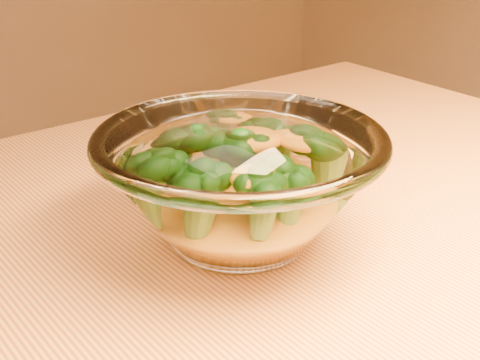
# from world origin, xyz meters

# --- Properties ---
(glass_bowl) EXTENTS (0.25, 0.25, 0.11)m
(glass_bowl) POSITION_xyz_m (0.07, 0.02, 0.81)
(glass_bowl) COLOR white
(glass_bowl) RESTS_ON table
(cheese_sauce) EXTENTS (0.12, 0.12, 0.03)m
(cheese_sauce) POSITION_xyz_m (0.07, 0.02, 0.78)
(cheese_sauce) COLOR #D55A11
(cheese_sauce) RESTS_ON glass_bowl
(broccoli_heap) EXTENTS (0.18, 0.16, 0.07)m
(broccoli_heap) POSITION_xyz_m (0.07, 0.03, 0.82)
(broccoli_heap) COLOR black
(broccoli_heap) RESTS_ON cheese_sauce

